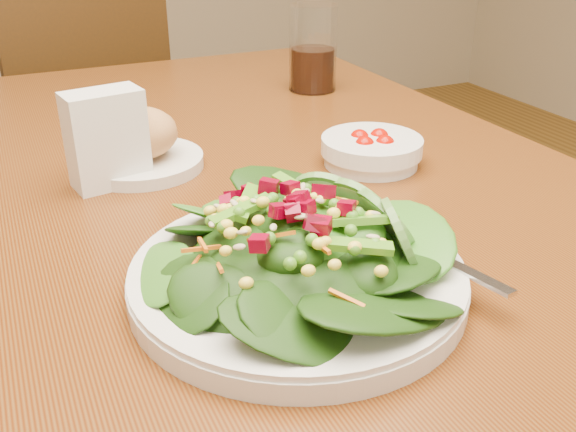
# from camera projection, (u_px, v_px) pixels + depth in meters

# --- Properties ---
(dining_table) EXTENTS (0.90, 1.40, 0.75)m
(dining_table) POSITION_uv_depth(u_px,v_px,m) (243.00, 255.00, 0.85)
(dining_table) COLOR brown
(dining_table) RESTS_ON ground_plane
(chair_far) EXTENTS (0.50, 0.50, 0.92)m
(chair_far) POSITION_uv_depth(u_px,v_px,m) (85.00, 140.00, 1.72)
(chair_far) COLOR #382009
(chair_far) RESTS_ON ground_plane
(salad_plate) EXTENTS (0.31, 0.31, 0.09)m
(salad_plate) POSITION_uv_depth(u_px,v_px,m) (308.00, 255.00, 0.58)
(salad_plate) COLOR white
(salad_plate) RESTS_ON dining_table
(bread_plate) EXTENTS (0.16, 0.16, 0.08)m
(bread_plate) POSITION_uv_depth(u_px,v_px,m) (140.00, 144.00, 0.84)
(bread_plate) COLOR white
(bread_plate) RESTS_ON dining_table
(tomato_bowl) EXTENTS (0.13, 0.13, 0.04)m
(tomato_bowl) POSITION_uv_depth(u_px,v_px,m) (371.00, 150.00, 0.85)
(tomato_bowl) COLOR white
(tomato_bowl) RESTS_ON dining_table
(drinking_glass) EXTENTS (0.09, 0.09, 0.15)m
(drinking_glass) POSITION_uv_depth(u_px,v_px,m) (313.00, 54.00, 1.16)
(drinking_glass) COLOR silver
(drinking_glass) RESTS_ON dining_table
(napkin_holder) EXTENTS (0.10, 0.06, 0.12)m
(napkin_holder) POSITION_uv_depth(u_px,v_px,m) (106.00, 136.00, 0.78)
(napkin_holder) COLOR white
(napkin_holder) RESTS_ON dining_table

